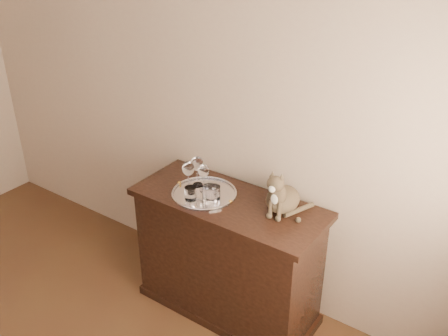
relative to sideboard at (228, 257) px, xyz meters
The scene contains 10 objects.
wall_back 1.15m from the sideboard, 152.68° to the left, with size 4.00×0.10×2.70m, color #C5A893.
sideboard is the anchor object (origin of this frame).
tray 0.46m from the sideboard, behind, with size 0.40×0.40×0.01m, color silver.
wine_glass_a 0.59m from the sideboard, behind, with size 0.08×0.08×0.20m, color white, non-canonical shape.
wine_glass_c 0.60m from the sideboard, 169.29° to the right, with size 0.08×0.08×0.20m, color white, non-canonical shape.
wine_glass_d 0.55m from the sideboard, behind, with size 0.07×0.07×0.18m, color silver, non-canonical shape.
tumbler_a 0.50m from the sideboard, 136.65° to the right, with size 0.09×0.09×0.10m, color silver.
tumbler_b 0.53m from the sideboard, 145.05° to the right, with size 0.07×0.07×0.08m, color white.
tumbler_c 0.48m from the sideboard, 150.17° to the right, with size 0.08×0.08×0.08m, color white.
cat 0.66m from the sideboard, 16.45° to the left, with size 0.29×0.27×0.29m, color #4C3A2D, non-canonical shape.
Camera 1 is at (2.04, -0.17, 2.42)m, focal length 40.00 mm.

